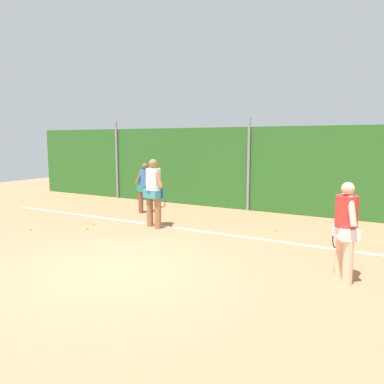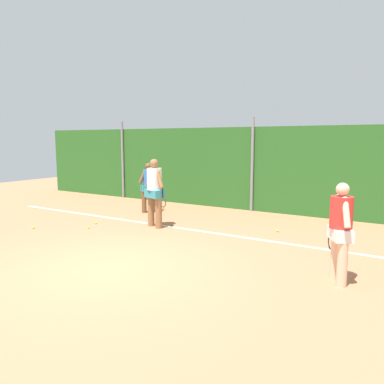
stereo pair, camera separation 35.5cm
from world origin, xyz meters
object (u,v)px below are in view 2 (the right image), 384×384
player_midcourt (155,189)px  tennis_ball_2 (96,223)px  tennis_ball_0 (89,227)px  tennis_ball_1 (277,231)px  tennis_ball_3 (163,208)px  player_backcourt_far (148,185)px  tennis_ball_4 (33,227)px  player_foreground_near (340,228)px

player_midcourt → tennis_ball_2: (-1.70, -0.61, -1.04)m
tennis_ball_0 → tennis_ball_1: size_ratio=1.00×
tennis_ball_0 → tennis_ball_3: size_ratio=1.00×
player_backcourt_far → tennis_ball_3: (0.02, 0.79, -0.90)m
tennis_ball_3 → tennis_ball_4: bearing=-106.3°
player_midcourt → player_backcourt_far: size_ratio=1.15×
tennis_ball_0 → player_foreground_near: bearing=-5.0°
player_backcourt_far → tennis_ball_1: size_ratio=25.21×
tennis_ball_3 → tennis_ball_4: 4.52m
tennis_ball_1 → tennis_ball_3: bearing=165.8°
player_foreground_near → tennis_ball_2: size_ratio=26.18×
tennis_ball_0 → player_backcourt_far: bearing=90.7°
tennis_ball_1 → tennis_ball_4: size_ratio=1.00×
tennis_ball_0 → tennis_ball_2: (-0.24, 0.50, 0.00)m
tennis_ball_0 → tennis_ball_2: bearing=115.4°
player_backcourt_far → tennis_ball_4: 3.87m
player_midcourt → tennis_ball_2: size_ratio=28.94×
tennis_ball_1 → player_foreground_near: bearing=-54.8°
player_midcourt → tennis_ball_2: 2.08m
tennis_ball_2 → tennis_ball_3: same height
player_foreground_near → tennis_ball_0: 6.75m
player_midcourt → tennis_ball_1: 3.52m
player_midcourt → tennis_ball_0: player_midcourt is taller
tennis_ball_0 → tennis_ball_2: size_ratio=1.00×
player_backcourt_far → tennis_ball_3: bearing=-147.4°
tennis_ball_1 → tennis_ball_3: (-4.60, 1.16, 0.00)m
player_backcourt_far → tennis_ball_3: 1.20m
tennis_ball_1 → tennis_ball_3: same height
player_midcourt → tennis_ball_1: size_ratio=28.94×
player_foreground_near → player_backcourt_far: player_foreground_near is taller
tennis_ball_2 → player_midcourt: bearing=19.6°
player_foreground_near → tennis_ball_2: (-6.90, 1.09, -0.93)m
tennis_ball_1 → tennis_ball_4: 6.67m
player_foreground_near → player_midcourt: size_ratio=0.90×
player_foreground_near → tennis_ball_0: (-6.66, 0.58, -0.93)m
player_midcourt → tennis_ball_0: (-1.46, -1.11, -1.04)m
tennis_ball_4 → player_midcourt: bearing=35.1°
tennis_ball_2 → tennis_ball_3: 3.03m
tennis_ball_1 → tennis_ball_2: bearing=-158.9°
tennis_ball_1 → tennis_ball_3: size_ratio=1.00×
player_foreground_near → tennis_ball_3: player_foreground_near is taller
player_foreground_near → tennis_ball_1: size_ratio=26.18×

